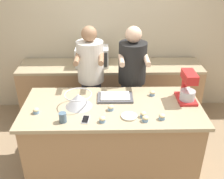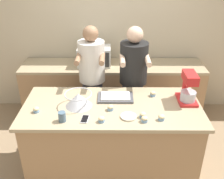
{
  "view_description": "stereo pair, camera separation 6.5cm",
  "coord_description": "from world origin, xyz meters",
  "px_view_note": "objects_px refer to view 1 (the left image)",
  "views": [
    {
      "loc": [
        -0.05,
        -2.47,
        2.45
      ],
      "look_at": [
        0.0,
        0.04,
        1.11
      ],
      "focal_mm": 42.0,
      "sensor_mm": 36.0,
      "label": 1
    },
    {
      "loc": [
        0.02,
        -2.48,
        2.45
      ],
      "look_at": [
        0.0,
        0.04,
        1.11
      ],
      "focal_mm": 42.0,
      "sensor_mm": 36.0,
      "label": 2
    }
  ],
  "objects_px": {
    "baking_tray": "(115,97)",
    "cupcake_0": "(145,119)",
    "person_right": "(132,84)",
    "cell_phone": "(85,119)",
    "cupcake_3": "(152,93)",
    "small_plate": "(129,116)",
    "microwave_oven": "(92,56)",
    "cupcake_2": "(36,111)",
    "cupcake_5": "(102,119)",
    "person_left": "(91,84)",
    "mixing_bowl": "(78,100)",
    "cupcake_4": "(143,114)",
    "drinking_glass": "(63,117)",
    "cupcake_1": "(111,108)",
    "cupcake_6": "(162,117)",
    "stand_mixer": "(187,88)"
  },
  "relations": [
    {
      "from": "person_right",
      "to": "microwave_oven",
      "type": "bearing_deg",
      "value": 132.85
    },
    {
      "from": "stand_mixer",
      "to": "person_left",
      "type": "bearing_deg",
      "value": 153.52
    },
    {
      "from": "cupcake_4",
      "to": "cupcake_5",
      "type": "distance_m",
      "value": 0.43
    },
    {
      "from": "mixing_bowl",
      "to": "microwave_oven",
      "type": "xyz_separation_m",
      "value": [
        0.09,
        1.26,
        0.02
      ]
    },
    {
      "from": "cupcake_0",
      "to": "cupcake_6",
      "type": "distance_m",
      "value": 0.18
    },
    {
      "from": "cupcake_2",
      "to": "mixing_bowl",
      "type": "bearing_deg",
      "value": 17.18
    },
    {
      "from": "cupcake_3",
      "to": "cupcake_0",
      "type": "bearing_deg",
      "value": -106.1
    },
    {
      "from": "person_left",
      "to": "mixing_bowl",
      "type": "height_order",
      "value": "person_left"
    },
    {
      "from": "person_left",
      "to": "cupcake_6",
      "type": "height_order",
      "value": "person_left"
    },
    {
      "from": "cupcake_0",
      "to": "cupcake_4",
      "type": "bearing_deg",
      "value": 98.29
    },
    {
      "from": "drinking_glass",
      "to": "cupcake_2",
      "type": "bearing_deg",
      "value": 151.95
    },
    {
      "from": "baking_tray",
      "to": "cupcake_0",
      "type": "xyz_separation_m",
      "value": [
        0.29,
        -0.47,
        0.01
      ]
    },
    {
      "from": "microwave_oven",
      "to": "cupcake_2",
      "type": "xyz_separation_m",
      "value": [
        -0.53,
        -1.39,
        -0.07
      ]
    },
    {
      "from": "cupcake_5",
      "to": "small_plate",
      "type": "bearing_deg",
      "value": 17.39
    },
    {
      "from": "small_plate",
      "to": "cupcake_0",
      "type": "relative_size",
      "value": 2.56
    },
    {
      "from": "cupcake_3",
      "to": "cupcake_5",
      "type": "distance_m",
      "value": 0.79
    },
    {
      "from": "person_left",
      "to": "cupcake_5",
      "type": "xyz_separation_m",
      "value": [
        0.17,
        -0.97,
        0.1
      ]
    },
    {
      "from": "baking_tray",
      "to": "drinking_glass",
      "type": "bearing_deg",
      "value": -139.27
    },
    {
      "from": "person_left",
      "to": "stand_mixer",
      "type": "height_order",
      "value": "person_left"
    },
    {
      "from": "stand_mixer",
      "to": "mixing_bowl",
      "type": "distance_m",
      "value": 1.22
    },
    {
      "from": "small_plate",
      "to": "mixing_bowl",
      "type": "bearing_deg",
      "value": 157.51
    },
    {
      "from": "drinking_glass",
      "to": "cupcake_6",
      "type": "bearing_deg",
      "value": 1.44
    },
    {
      "from": "cupcake_1",
      "to": "drinking_glass",
      "type": "bearing_deg",
      "value": -156.72
    },
    {
      "from": "cupcake_3",
      "to": "person_left",
      "type": "bearing_deg",
      "value": 149.55
    },
    {
      "from": "mixing_bowl",
      "to": "stand_mixer",
      "type": "bearing_deg",
      "value": 5.08
    },
    {
      "from": "person_right",
      "to": "cupcake_5",
      "type": "height_order",
      "value": "person_right"
    },
    {
      "from": "cell_phone",
      "to": "small_plate",
      "type": "xyz_separation_m",
      "value": [
        0.45,
        0.05,
        0.0
      ]
    },
    {
      "from": "person_right",
      "to": "cell_phone",
      "type": "relative_size",
      "value": 10.95
    },
    {
      "from": "person_left",
      "to": "cupcake_2",
      "type": "distance_m",
      "value": 0.97
    },
    {
      "from": "person_right",
      "to": "drinking_glass",
      "type": "xyz_separation_m",
      "value": [
        -0.77,
        -0.96,
        0.12
      ]
    },
    {
      "from": "cupcake_6",
      "to": "cupcake_3",
      "type": "bearing_deg",
      "value": 92.45
    },
    {
      "from": "drinking_glass",
      "to": "cupcake_3",
      "type": "xyz_separation_m",
      "value": [
        0.98,
        0.52,
        -0.02
      ]
    },
    {
      "from": "person_right",
      "to": "cupcake_6",
      "type": "bearing_deg",
      "value": -76.43
    },
    {
      "from": "microwave_oven",
      "to": "drinking_glass",
      "type": "relative_size",
      "value": 4.73
    },
    {
      "from": "person_right",
      "to": "microwave_oven",
      "type": "height_order",
      "value": "person_right"
    },
    {
      "from": "cupcake_3",
      "to": "cupcake_4",
      "type": "xyz_separation_m",
      "value": [
        -0.16,
        -0.45,
        0.0
      ]
    },
    {
      "from": "mixing_bowl",
      "to": "cupcake_1",
      "type": "relative_size",
      "value": 4.53
    },
    {
      "from": "person_right",
      "to": "microwave_oven",
      "type": "distance_m",
      "value": 0.83
    },
    {
      "from": "baking_tray",
      "to": "cupcake_2",
      "type": "height_order",
      "value": "cupcake_2"
    },
    {
      "from": "person_right",
      "to": "cupcake_2",
      "type": "height_order",
      "value": "person_right"
    },
    {
      "from": "cupcake_0",
      "to": "cupcake_4",
      "type": "distance_m",
      "value": 0.08
    },
    {
      "from": "cupcake_2",
      "to": "cupcake_4",
      "type": "xyz_separation_m",
      "value": [
        1.12,
        -0.09,
        0.0
      ]
    },
    {
      "from": "mixing_bowl",
      "to": "small_plate",
      "type": "bearing_deg",
      "value": -22.49
    },
    {
      "from": "cupcake_4",
      "to": "cupcake_6",
      "type": "relative_size",
      "value": 1.0
    },
    {
      "from": "person_right",
      "to": "cupcake_5",
      "type": "bearing_deg",
      "value": -111.22
    },
    {
      "from": "drinking_glass",
      "to": "cupcake_2",
      "type": "xyz_separation_m",
      "value": [
        -0.31,
        0.16,
        -0.02
      ]
    },
    {
      "from": "baking_tray",
      "to": "cell_phone",
      "type": "height_order",
      "value": "baking_tray"
    },
    {
      "from": "person_left",
      "to": "drinking_glass",
      "type": "xyz_separation_m",
      "value": [
        -0.23,
        -0.96,
        0.12
      ]
    },
    {
      "from": "cell_phone",
      "to": "cupcake_4",
      "type": "xyz_separation_m",
      "value": [
        0.59,
        0.04,
        0.03
      ]
    },
    {
      "from": "drinking_glass",
      "to": "cupcake_1",
      "type": "distance_m",
      "value": 0.52
    }
  ]
}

